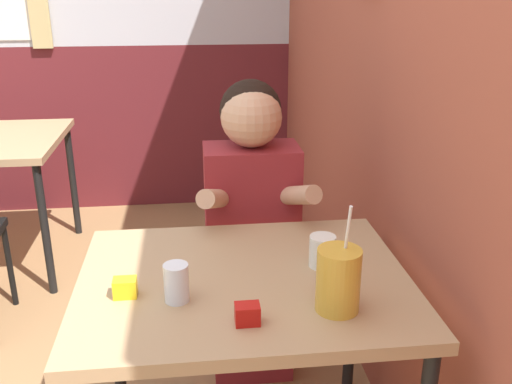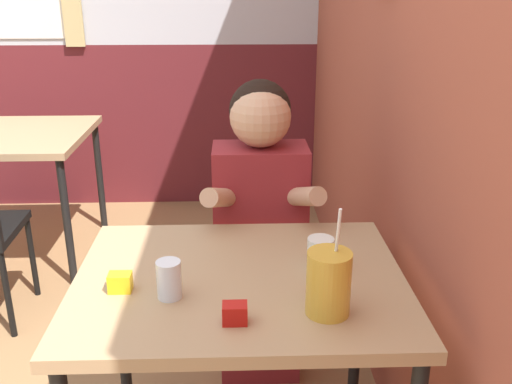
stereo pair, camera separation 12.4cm
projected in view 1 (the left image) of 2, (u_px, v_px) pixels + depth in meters
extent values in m
cube|color=#9E4C38|center=(353.00, 17.00, 2.39)|extent=(0.06, 4.79, 2.70)
cube|color=maroon|center=(93.00, 129.00, 3.85)|extent=(5.65, 0.06, 1.10)
cube|color=tan|center=(244.00, 283.00, 1.59)|extent=(0.91, 0.72, 0.04)
cylinder|color=black|center=(116.00, 336.00, 1.97)|extent=(0.04, 0.04, 0.69)
cylinder|color=black|center=(351.00, 320.00, 2.06)|extent=(0.04, 0.04, 0.69)
cylinder|color=black|center=(45.00, 230.00, 2.79)|extent=(0.04, 0.04, 0.69)
cylinder|color=black|center=(73.00, 181.00, 3.48)|extent=(0.04, 0.04, 0.69)
cylinder|color=black|center=(10.00, 266.00, 2.73)|extent=(0.03, 0.03, 0.42)
cube|color=maroon|center=(252.00, 321.00, 2.26)|extent=(0.31, 0.20, 0.46)
cube|color=maroon|center=(252.00, 211.00, 2.10)|extent=(0.34, 0.20, 0.49)
sphere|color=black|center=(251.00, 111.00, 1.99)|extent=(0.22, 0.22, 0.22)
sphere|color=tan|center=(251.00, 117.00, 1.97)|extent=(0.21, 0.21, 0.21)
cylinder|color=tan|center=(216.00, 199.00, 1.91)|extent=(0.14, 0.27, 0.15)
cylinder|color=tan|center=(296.00, 195.00, 1.94)|extent=(0.14, 0.27, 0.15)
cylinder|color=gold|center=(338.00, 280.00, 1.40)|extent=(0.11, 0.11, 0.16)
cylinder|color=white|center=(348.00, 231.00, 1.35)|extent=(0.01, 0.04, 0.14)
cylinder|color=silver|center=(176.00, 283.00, 1.45)|extent=(0.06, 0.06, 0.10)
cylinder|color=silver|center=(322.00, 251.00, 1.62)|extent=(0.08, 0.08, 0.09)
cube|color=#B7140F|center=(247.00, 314.00, 1.36)|extent=(0.06, 0.04, 0.05)
cube|color=yellow|center=(125.00, 288.00, 1.47)|extent=(0.06, 0.04, 0.05)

